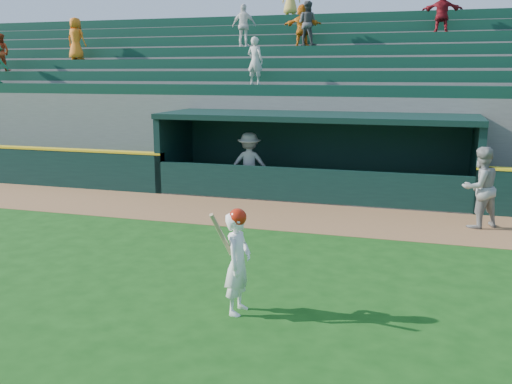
% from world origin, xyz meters
% --- Properties ---
extents(ground, '(120.00, 120.00, 0.00)m').
position_xyz_m(ground, '(0.00, 0.00, 0.00)').
color(ground, '#144411').
rests_on(ground, ground).
extents(warning_track, '(40.00, 3.00, 0.01)m').
position_xyz_m(warning_track, '(0.00, 4.90, 0.01)').
color(warning_track, brown).
rests_on(warning_track, ground).
extents(dugout_player_front, '(1.20, 1.15, 1.96)m').
position_xyz_m(dugout_player_front, '(4.51, 5.12, 0.98)').
color(dugout_player_front, gray).
rests_on(dugout_player_front, ground).
extents(dugout_player_inside, '(1.35, 0.94, 1.90)m').
position_xyz_m(dugout_player_inside, '(-1.90, 7.15, 0.95)').
color(dugout_player_inside, '#A4A49F').
rests_on(dugout_player_inside, ground).
extents(dugout, '(9.40, 2.80, 2.46)m').
position_xyz_m(dugout, '(0.00, 8.00, 1.36)').
color(dugout, slate).
rests_on(dugout, ground).
extents(stands, '(34.50, 6.25, 7.53)m').
position_xyz_m(stands, '(-0.01, 12.57, 2.40)').
color(stands, slate).
rests_on(stands, ground).
extents(batter_at_plate, '(0.50, 0.77, 1.67)m').
position_xyz_m(batter_at_plate, '(0.58, -1.28, 0.84)').
color(batter_at_plate, white).
rests_on(batter_at_plate, ground).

